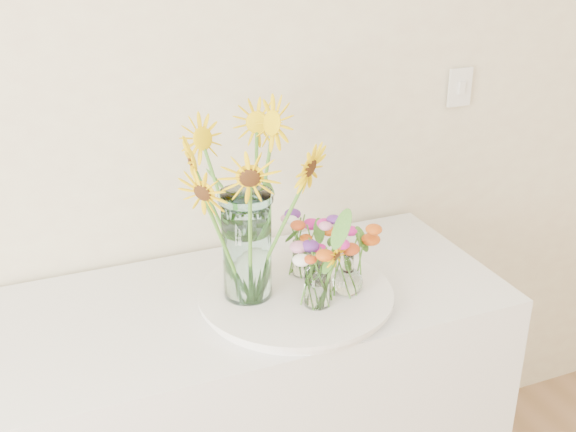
% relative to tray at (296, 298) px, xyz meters
% --- Properties ---
extents(tray, '(0.47, 0.47, 0.02)m').
position_rel_tray_xyz_m(tray, '(0.00, 0.00, 0.00)').
color(tray, white).
rests_on(tray, counter).
extents(mason_jar, '(0.13, 0.13, 0.28)m').
position_rel_tray_xyz_m(mason_jar, '(-0.12, 0.04, 0.15)').
color(mason_jar, '#BCEDF2').
rests_on(mason_jar, tray).
extents(sunflower_bouquet, '(0.59, 0.59, 0.50)m').
position_rel_tray_xyz_m(sunflower_bouquet, '(-0.12, 0.04, 0.26)').
color(sunflower_bouquet, yellow).
rests_on(sunflower_bouquet, tray).
extents(small_vase_a, '(0.07, 0.07, 0.11)m').
position_rel_tray_xyz_m(small_vase_a, '(0.02, -0.08, 0.07)').
color(small_vase_a, white).
rests_on(small_vase_a, tray).
extents(wildflower_posy_a, '(0.18, 0.18, 0.20)m').
position_rel_tray_xyz_m(wildflower_posy_a, '(0.02, -0.08, 0.11)').
color(wildflower_posy_a, '#C95111').
rests_on(wildflower_posy_a, tray).
extents(small_vase_b, '(0.10, 0.10, 0.11)m').
position_rel_tray_xyz_m(small_vase_b, '(0.12, -0.05, 0.07)').
color(small_vase_b, white).
rests_on(small_vase_b, tray).
extents(wildflower_posy_b, '(0.21, 0.21, 0.20)m').
position_rel_tray_xyz_m(wildflower_posy_b, '(0.12, -0.05, 0.11)').
color(wildflower_posy_b, '#C95111').
rests_on(wildflower_posy_b, tray).
extents(small_vase_c, '(0.08, 0.08, 0.10)m').
position_rel_tray_xyz_m(small_vase_c, '(0.06, 0.08, 0.06)').
color(small_vase_c, white).
rests_on(small_vase_c, tray).
extents(wildflower_posy_c, '(0.20, 0.20, 0.19)m').
position_rel_tray_xyz_m(wildflower_posy_c, '(0.06, 0.08, 0.11)').
color(wildflower_posy_c, '#C95111').
rests_on(wildflower_posy_c, tray).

